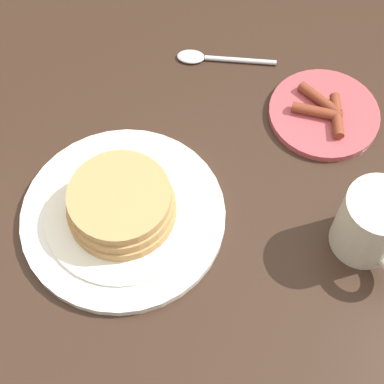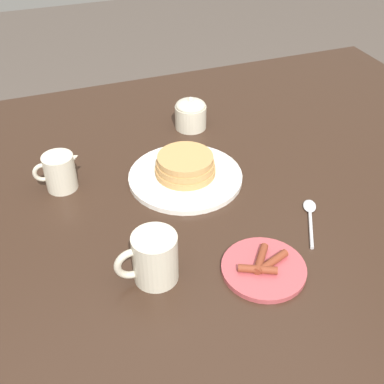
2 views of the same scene
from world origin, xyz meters
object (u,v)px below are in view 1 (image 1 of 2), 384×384
object	(u,v)px
coffee_mug	(373,225)
spoon	(209,58)
pancake_plate	(122,210)
side_plate_bacon	(324,113)

from	to	relation	value
coffee_mug	spoon	size ratio (longest dim) A/B	0.82
spoon	pancake_plate	bearing A→B (deg)	-46.49
side_plate_bacon	spoon	size ratio (longest dim) A/B	1.12
pancake_plate	spoon	world-z (taller)	pancake_plate
spoon	side_plate_bacon	bearing A→B (deg)	32.97
pancake_plate	spoon	size ratio (longest dim) A/B	1.87
pancake_plate	spoon	distance (m)	0.28
spoon	coffee_mug	bearing A→B (deg)	8.19
coffee_mug	spoon	bearing A→B (deg)	-171.81
coffee_mug	spoon	distance (m)	0.35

